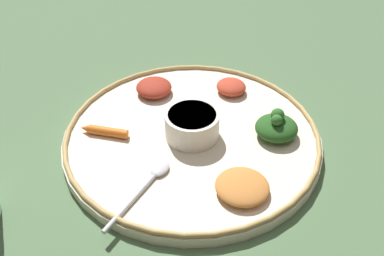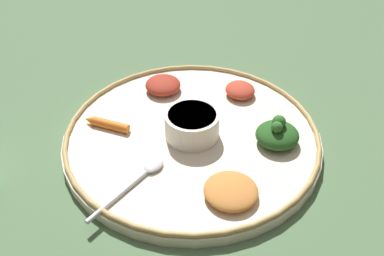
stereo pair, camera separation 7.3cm
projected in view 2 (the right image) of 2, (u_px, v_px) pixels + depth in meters
ground_plane at (192, 143)px, 0.75m from camera, size 2.40×2.40×0.00m
platter at (192, 139)px, 0.74m from camera, size 0.41×0.41×0.02m
platter_rim at (192, 134)px, 0.74m from camera, size 0.40×0.40×0.01m
center_bowl at (192, 124)px, 0.72m from camera, size 0.09×0.09×0.04m
spoon at (139, 178)px, 0.66m from camera, size 0.14×0.08×0.01m
greens_pile at (277, 134)px, 0.71m from camera, size 0.07×0.08×0.05m
carrot_near_spoon at (107, 124)px, 0.75m from camera, size 0.03×0.08×0.01m
mound_beet at (163, 85)px, 0.83m from camera, size 0.08×0.08×0.02m
mound_berbere_red at (240, 90)px, 0.82m from camera, size 0.07×0.07×0.02m
mound_squash at (231, 191)px, 0.63m from camera, size 0.11×0.11×0.02m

